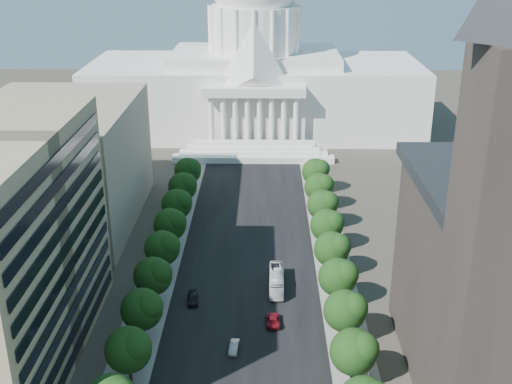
{
  "coord_description": "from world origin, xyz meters",
  "views": [
    {
      "loc": [
        3.67,
        -49.57,
        67.75
      ],
      "look_at": [
        1.86,
        79.63,
        16.07
      ],
      "focal_mm": 45.0,
      "sensor_mm": 36.0,
      "label": 1
    }
  ],
  "objects_px": {
    "car_dark_b": "(193,299)",
    "city_bus": "(277,280)",
    "car_red": "(273,320)",
    "car_silver": "(234,347)"
  },
  "relations": [
    {
      "from": "car_silver",
      "to": "car_red",
      "type": "bearing_deg",
      "value": 56.13
    },
    {
      "from": "car_dark_b",
      "to": "city_bus",
      "type": "xyz_separation_m",
      "value": [
        16.73,
        5.99,
        0.97
      ]
    },
    {
      "from": "car_silver",
      "to": "city_bus",
      "type": "bearing_deg",
      "value": 75.35
    },
    {
      "from": "car_silver",
      "to": "city_bus",
      "type": "height_order",
      "value": "city_bus"
    },
    {
      "from": "car_red",
      "to": "city_bus",
      "type": "distance_m",
      "value": 13.33
    },
    {
      "from": "car_red",
      "to": "car_silver",
      "type": "bearing_deg",
      "value": 48.59
    },
    {
      "from": "car_dark_b",
      "to": "city_bus",
      "type": "bearing_deg",
      "value": 12.58
    },
    {
      "from": "car_silver",
      "to": "city_bus",
      "type": "distance_m",
      "value": 23.21
    },
    {
      "from": "city_bus",
      "to": "car_dark_b",
      "type": "bearing_deg",
      "value": -159.44
    },
    {
      "from": "car_red",
      "to": "car_dark_b",
      "type": "height_order",
      "value": "car_red"
    }
  ]
}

